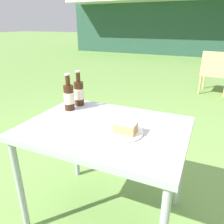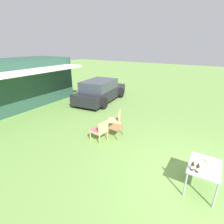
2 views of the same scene
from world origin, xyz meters
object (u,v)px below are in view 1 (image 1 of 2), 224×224
at_px(cake_on_plate, 123,129).
at_px(patio_table, 105,136).
at_px(wicker_chair_cushioned, 216,70).
at_px(cola_bottle_near, 79,93).
at_px(cola_bottle_far, 69,97).

bearing_deg(cake_on_plate, patio_table, 160.13).
relative_size(patio_table, cake_on_plate, 3.74).
distance_m(wicker_chair_cushioned, cola_bottle_near, 3.43).
relative_size(patio_table, cola_bottle_far, 3.72).
distance_m(patio_table, cake_on_plate, 0.17).
bearing_deg(cake_on_plate, cola_bottle_far, 158.96).
bearing_deg(cola_bottle_near, cake_on_plate, -32.35).
relative_size(cake_on_plate, cola_bottle_far, 1.00).
bearing_deg(cola_bottle_near, patio_table, -36.58).
height_order(patio_table, cola_bottle_far, cola_bottle_far).
height_order(patio_table, cake_on_plate, cake_on_plate).
bearing_deg(patio_table, cake_on_plate, -19.87).
xyz_separation_m(wicker_chair_cushioned, cola_bottle_far, (-0.97, -3.38, 0.36)).
distance_m(wicker_chair_cushioned, patio_table, 3.58).
relative_size(wicker_chair_cushioned, cake_on_plate, 3.18).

